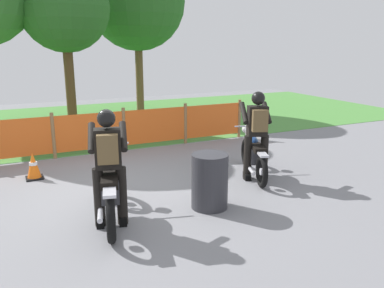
{
  "coord_description": "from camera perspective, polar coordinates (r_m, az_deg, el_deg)",
  "views": [
    {
      "loc": [
        -1.69,
        -6.44,
        2.56
      ],
      "look_at": [
        1.07,
        -0.57,
        0.9
      ],
      "focal_mm": 37.15,
      "sensor_mm": 36.0,
      "label": 1
    }
  ],
  "objects": [
    {
      "name": "rider_trailing",
      "position": [
        5.65,
        -11.89,
        -2.52
      ],
      "size": [
        0.64,
        0.75,
        1.69
      ],
      "rotation": [
        0.0,
        0.0,
        1.33
      ],
      "color": "black",
      "rests_on": "ground"
    },
    {
      "name": "grass_verge",
      "position": [
        13.45,
        -17.55,
        2.75
      ],
      "size": [
        24.0,
        7.81,
        0.01
      ],
      "primitive_type": "cube",
      "color": "#4C8C3D",
      "rests_on": "ground"
    },
    {
      "name": "traffic_cone",
      "position": [
        8.24,
        -21.81,
        -2.91
      ],
      "size": [
        0.32,
        0.32,
        0.53
      ],
      "color": "black",
      "rests_on": "ground"
    },
    {
      "name": "tree_near_right",
      "position": [
        15.09,
        -7.89,
        19.51
      ],
      "size": [
        3.42,
        3.42,
        5.66
      ],
      "color": "brown",
      "rests_on": "ground"
    },
    {
      "name": "tree_near_left",
      "position": [
        12.35,
        -17.86,
        18.11
      ],
      "size": [
        2.54,
        2.54,
        4.8
      ],
      "color": "brown",
      "rests_on": "ground"
    },
    {
      "name": "motorcycle_lead",
      "position": [
        7.87,
        8.79,
        -1.47
      ],
      "size": [
        0.84,
        1.82,
        0.9
      ],
      "rotation": [
        0.0,
        0.0,
        1.22
      ],
      "color": "black",
      "rests_on": "ground"
    },
    {
      "name": "ground",
      "position": [
        7.14,
        -9.85,
        -6.97
      ],
      "size": [
        24.0,
        24.0,
        0.02
      ],
      "primitive_type": "cube",
      "color": "gray"
    },
    {
      "name": "rider_lead",
      "position": [
        7.55,
        9.32,
        1.87
      ],
      "size": [
        0.67,
        0.77,
        1.69
      ],
      "rotation": [
        0.0,
        0.0,
        1.22
      ],
      "color": "black",
      "rests_on": "ground"
    },
    {
      "name": "spare_drum",
      "position": [
        6.29,
        2.55,
        -5.34
      ],
      "size": [
        0.58,
        0.58,
        0.88
      ],
      "primitive_type": "cylinder",
      "color": "#2D2D33",
      "rests_on": "ground"
    },
    {
      "name": "barrier_fence",
      "position": [
        9.56,
        -14.45,
        1.71
      ],
      "size": [
        8.23,
        0.08,
        1.05
      ],
      "color": "olive",
      "rests_on": "ground"
    },
    {
      "name": "motorcycle_trailing",
      "position": [
        6.01,
        -11.67,
        -6.08
      ],
      "size": [
        0.8,
        2.11,
        1.01
      ],
      "rotation": [
        0.0,
        0.0,
        1.33
      ],
      "color": "black",
      "rests_on": "ground"
    }
  ]
}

